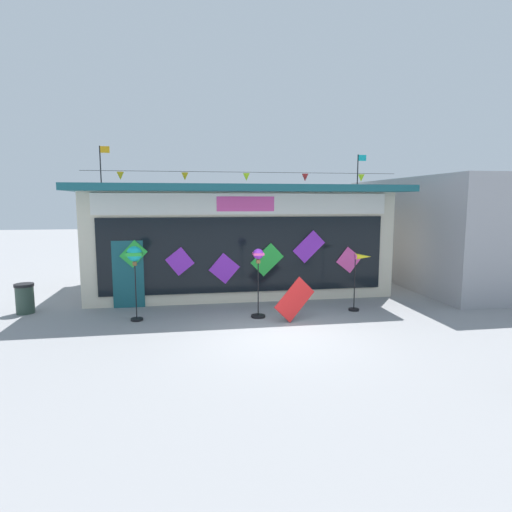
{
  "coord_description": "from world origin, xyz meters",
  "views": [
    {
      "loc": [
        -2.09,
        -9.49,
        3.16
      ],
      "look_at": [
        -0.11,
        2.44,
        1.56
      ],
      "focal_mm": 29.51,
      "sensor_mm": 36.0,
      "label": 1
    }
  ],
  "objects_px": {
    "wind_spinner_center_left": "(360,271)",
    "display_kite_on_ground": "(295,299)",
    "wind_spinner_far_left": "(135,260)",
    "kite_shop_building": "(236,237)",
    "trash_bin": "(25,298)",
    "wind_spinner_left": "(258,270)"
  },
  "relations": [
    {
      "from": "wind_spinner_center_left",
      "to": "display_kite_on_ground",
      "type": "xyz_separation_m",
      "value": [
        -2.12,
        -0.75,
        -0.59
      ]
    },
    {
      "from": "wind_spinner_far_left",
      "to": "display_kite_on_ground",
      "type": "distance_m",
      "value": 4.31
    },
    {
      "from": "kite_shop_building",
      "to": "trash_bin",
      "type": "xyz_separation_m",
      "value": [
        -6.31,
        -2.66,
        -1.41
      ]
    },
    {
      "from": "kite_shop_building",
      "to": "wind_spinner_left",
      "type": "bearing_deg",
      "value": -88.53
    },
    {
      "from": "wind_spinner_center_left",
      "to": "display_kite_on_ground",
      "type": "height_order",
      "value": "wind_spinner_center_left"
    },
    {
      "from": "wind_spinner_left",
      "to": "display_kite_on_ground",
      "type": "bearing_deg",
      "value": -29.99
    },
    {
      "from": "wind_spinner_center_left",
      "to": "trash_bin",
      "type": "xyz_separation_m",
      "value": [
        -9.43,
        1.25,
        -0.74
      ]
    },
    {
      "from": "kite_shop_building",
      "to": "wind_spinner_left",
      "type": "height_order",
      "value": "kite_shop_building"
    },
    {
      "from": "wind_spinner_center_left",
      "to": "display_kite_on_ground",
      "type": "distance_m",
      "value": 2.33
    },
    {
      "from": "wind_spinner_left",
      "to": "wind_spinner_center_left",
      "type": "relative_size",
      "value": 1.13
    },
    {
      "from": "display_kite_on_ground",
      "to": "kite_shop_building",
      "type": "bearing_deg",
      "value": 102.01
    },
    {
      "from": "kite_shop_building",
      "to": "wind_spinner_center_left",
      "type": "distance_m",
      "value": 5.05
    },
    {
      "from": "wind_spinner_left",
      "to": "wind_spinner_far_left",
      "type": "bearing_deg",
      "value": 176.17
    },
    {
      "from": "wind_spinner_center_left",
      "to": "display_kite_on_ground",
      "type": "bearing_deg",
      "value": -160.63
    },
    {
      "from": "wind_spinner_far_left",
      "to": "trash_bin",
      "type": "distance_m",
      "value": 3.63
    },
    {
      "from": "wind_spinner_center_left",
      "to": "kite_shop_building",
      "type": "bearing_deg",
      "value": 128.53
    },
    {
      "from": "kite_shop_building",
      "to": "wind_spinner_far_left",
      "type": "bearing_deg",
      "value": -128.51
    },
    {
      "from": "wind_spinner_far_left",
      "to": "display_kite_on_ground",
      "type": "relative_size",
      "value": 1.84
    },
    {
      "from": "kite_shop_building",
      "to": "display_kite_on_ground",
      "type": "xyz_separation_m",
      "value": [
        0.99,
        -4.66,
        -1.26
      ]
    },
    {
      "from": "trash_bin",
      "to": "wind_spinner_center_left",
      "type": "bearing_deg",
      "value": -7.55
    },
    {
      "from": "kite_shop_building",
      "to": "wind_spinner_center_left",
      "type": "xyz_separation_m",
      "value": [
        3.11,
        -3.91,
        -0.67
      ]
    },
    {
      "from": "kite_shop_building",
      "to": "trash_bin",
      "type": "bearing_deg",
      "value": -157.14
    }
  ]
}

